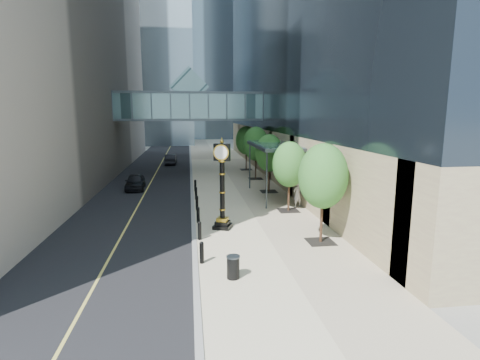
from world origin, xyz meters
name	(u,v)px	position (x,y,z in m)	size (l,w,h in m)	color
ground	(265,270)	(0.00, 0.00, 0.00)	(320.00, 320.00, 0.00)	gray
road	(163,160)	(-7.00, 40.00, 0.01)	(8.00, 180.00, 0.02)	black
sidewalk	(218,159)	(1.00, 40.00, 0.03)	(8.00, 180.00, 0.06)	beige
curb	(191,160)	(-3.00, 40.00, 0.04)	(0.25, 180.00, 0.07)	gray
distant_tower_c	(178,36)	(-6.00, 120.00, 32.50)	(22.00, 22.00, 65.00)	#A3BDCD
skywalk	(190,105)	(-3.00, 28.00, 7.71)	(17.00, 4.20, 5.80)	slate
entrance_canopy	(273,146)	(3.48, 14.00, 4.19)	(3.00, 8.00, 4.38)	#383F44
bollard_row	(198,209)	(-2.70, 9.00, 0.51)	(0.20, 16.20, 0.90)	black
street_trees	(268,151)	(3.60, 16.40, 3.52)	(2.61, 28.53, 5.37)	black
street_clock	(222,191)	(-1.31, 6.08, 2.32)	(1.27, 1.27, 5.20)	black
trash_bin	(233,268)	(-1.48, -0.76, 0.51)	(0.52, 0.52, 0.90)	black
pedestrian	(297,194)	(4.50, 10.42, 0.99)	(0.68, 0.44, 1.86)	#B0ABA2
car_near	(135,182)	(-8.02, 18.85, 0.70)	(1.61, 4.01, 1.37)	black
car_far	(171,159)	(-5.62, 35.41, 0.69)	(1.41, 4.04, 1.33)	black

